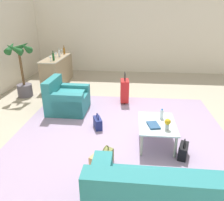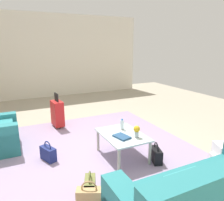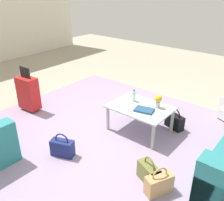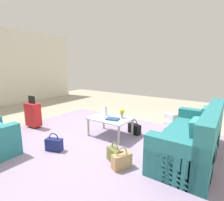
{
  "view_description": "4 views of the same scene",
  "coord_description": "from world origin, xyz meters",
  "px_view_note": "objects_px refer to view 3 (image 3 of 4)",
  "views": [
    {
      "loc": [
        -4.1,
        -0.01,
        2.38
      ],
      "look_at": [
        -0.84,
        0.31,
        1.04
      ],
      "focal_mm": 35.0,
      "sensor_mm": 36.0,
      "label": 1
    },
    {
      "loc": [
        -3.52,
        1.24,
        1.96
      ],
      "look_at": [
        -0.36,
        -0.32,
        1.06
      ],
      "focal_mm": 35.0,
      "sensor_mm": 36.0,
      "label": 2
    },
    {
      "loc": [
        -2.26,
        2.47,
        2.21
      ],
      "look_at": [
        -0.36,
        0.15,
        0.78
      ],
      "focal_mm": 40.0,
      "sensor_mm": 36.0,
      "label": 3
    },
    {
      "loc": [
        -2.64,
        2.64,
        1.62
      ],
      "look_at": [
        -0.47,
        -0.46,
        0.86
      ],
      "focal_mm": 28.0,
      "sensor_mm": 36.0,
      "label": 4
    }
  ],
  "objects_px": {
    "water_bottle": "(134,96)",
    "suitcase_red": "(28,93)",
    "handbag_olive": "(149,173)",
    "handbag_tan": "(159,184)",
    "handbag_navy": "(62,148)",
    "handbag_black": "(175,121)",
    "coffee_table_book": "(144,110)",
    "flower_vase": "(158,100)",
    "coffee_table": "(140,110)"
  },
  "relations": [
    {
      "from": "flower_vase",
      "to": "coffee_table_book",
      "type": "bearing_deg",
      "value": 66.5
    },
    {
      "from": "coffee_table_book",
      "to": "flower_vase",
      "type": "height_order",
      "value": "flower_vase"
    },
    {
      "from": "coffee_table",
      "to": "coffee_table_book",
      "type": "xyz_separation_m",
      "value": [
        -0.12,
        0.08,
        0.07
      ]
    },
    {
      "from": "coffee_table",
      "to": "handbag_navy",
      "type": "distance_m",
      "value": 1.32
    },
    {
      "from": "coffee_table",
      "to": "handbag_olive",
      "type": "xyz_separation_m",
      "value": [
        -0.73,
        0.89,
        -0.25
      ]
    },
    {
      "from": "coffee_table",
      "to": "handbag_olive",
      "type": "bearing_deg",
      "value": 129.27
    },
    {
      "from": "water_bottle",
      "to": "handbag_olive",
      "type": "relative_size",
      "value": 0.57
    },
    {
      "from": "suitcase_red",
      "to": "handbag_black",
      "type": "xyz_separation_m",
      "value": [
        -2.4,
        -1.14,
        -0.23
      ]
    },
    {
      "from": "handbag_tan",
      "to": "coffee_table_book",
      "type": "bearing_deg",
      "value": -48.32
    },
    {
      "from": "handbag_olive",
      "to": "handbag_tan",
      "type": "distance_m",
      "value": 0.2
    },
    {
      "from": "flower_vase",
      "to": "suitcase_red",
      "type": "xyz_separation_m",
      "value": [
        2.22,
        0.85,
        -0.2
      ]
    },
    {
      "from": "coffee_table",
      "to": "handbag_tan",
      "type": "bearing_deg",
      "value": 133.25
    },
    {
      "from": "suitcase_red",
      "to": "handbag_navy",
      "type": "bearing_deg",
      "value": 161.46
    },
    {
      "from": "water_bottle",
      "to": "handbag_tan",
      "type": "xyz_separation_m",
      "value": [
        -1.11,
        1.07,
        -0.4
      ]
    },
    {
      "from": "flower_vase",
      "to": "handbag_olive",
      "type": "height_order",
      "value": "flower_vase"
    },
    {
      "from": "water_bottle",
      "to": "flower_vase",
      "type": "bearing_deg",
      "value": -173.21
    },
    {
      "from": "water_bottle",
      "to": "handbag_black",
      "type": "height_order",
      "value": "water_bottle"
    },
    {
      "from": "coffee_table_book",
      "to": "handbag_black",
      "type": "bearing_deg",
      "value": -131.8
    },
    {
      "from": "handbag_black",
      "to": "suitcase_red",
      "type": "bearing_deg",
      "value": 25.33
    },
    {
      "from": "coffee_table",
      "to": "coffee_table_book",
      "type": "relative_size",
      "value": 3.35
    },
    {
      "from": "coffee_table",
      "to": "handbag_tan",
      "type": "relative_size",
      "value": 2.63
    },
    {
      "from": "coffee_table",
      "to": "suitcase_red",
      "type": "xyz_separation_m",
      "value": [
        2.0,
        0.7,
        -0.02
      ]
    },
    {
      "from": "suitcase_red",
      "to": "handbag_navy",
      "type": "relative_size",
      "value": 2.37
    },
    {
      "from": "water_bottle",
      "to": "handbag_navy",
      "type": "xyz_separation_m",
      "value": [
        0.27,
        1.31,
        -0.4
      ]
    },
    {
      "from": "coffee_table_book",
      "to": "handbag_navy",
      "type": "relative_size",
      "value": 0.78
    },
    {
      "from": "handbag_black",
      "to": "handbag_tan",
      "type": "bearing_deg",
      "value": 109.89
    },
    {
      "from": "handbag_black",
      "to": "handbag_tan",
      "type": "relative_size",
      "value": 1.0
    },
    {
      "from": "coffee_table",
      "to": "coffee_table_book",
      "type": "distance_m",
      "value": 0.16
    },
    {
      "from": "coffee_table",
      "to": "handbag_black",
      "type": "distance_m",
      "value": 0.64
    },
    {
      "from": "water_bottle",
      "to": "suitcase_red",
      "type": "bearing_deg",
      "value": 23.96
    },
    {
      "from": "handbag_black",
      "to": "handbag_tan",
      "type": "xyz_separation_m",
      "value": [
        -0.51,
        1.4,
        0.0
      ]
    },
    {
      "from": "coffee_table",
      "to": "handbag_navy",
      "type": "relative_size",
      "value": 2.63
    },
    {
      "from": "coffee_table_book",
      "to": "flower_vase",
      "type": "relative_size",
      "value": 1.37
    },
    {
      "from": "coffee_table_book",
      "to": "water_bottle",
      "type": "bearing_deg",
      "value": -42.58
    },
    {
      "from": "handbag_navy",
      "to": "flower_vase",
      "type": "bearing_deg",
      "value": -116.83
    },
    {
      "from": "coffee_table_book",
      "to": "handbag_black",
      "type": "distance_m",
      "value": 0.67
    },
    {
      "from": "coffee_table",
      "to": "flower_vase",
      "type": "bearing_deg",
      "value": -145.71
    },
    {
      "from": "flower_vase",
      "to": "handbag_navy",
      "type": "bearing_deg",
      "value": 63.17
    },
    {
      "from": "coffee_table_book",
      "to": "handbag_navy",
      "type": "height_order",
      "value": "coffee_table_book"
    },
    {
      "from": "handbag_olive",
      "to": "handbag_tan",
      "type": "relative_size",
      "value": 1.0
    },
    {
      "from": "water_bottle",
      "to": "handbag_black",
      "type": "xyz_separation_m",
      "value": [
        -0.6,
        -0.34,
        -0.4
      ]
    },
    {
      "from": "coffee_table",
      "to": "suitcase_red",
      "type": "relative_size",
      "value": 1.11
    },
    {
      "from": "suitcase_red",
      "to": "handbag_olive",
      "type": "height_order",
      "value": "suitcase_red"
    },
    {
      "from": "handbag_tan",
      "to": "suitcase_red",
      "type": "bearing_deg",
      "value": -5.23
    },
    {
      "from": "flower_vase",
      "to": "handbag_navy",
      "type": "distance_m",
      "value": 1.59
    },
    {
      "from": "water_bottle",
      "to": "handbag_olive",
      "type": "xyz_separation_m",
      "value": [
        -0.93,
        0.99,
        -0.4
      ]
    },
    {
      "from": "water_bottle",
      "to": "handbag_tan",
      "type": "distance_m",
      "value": 1.59
    },
    {
      "from": "handbag_olive",
      "to": "water_bottle",
      "type": "bearing_deg",
      "value": -46.86
    },
    {
      "from": "flower_vase",
      "to": "suitcase_red",
      "type": "height_order",
      "value": "suitcase_red"
    },
    {
      "from": "handbag_olive",
      "to": "handbag_navy",
      "type": "bearing_deg",
      "value": 15.17
    }
  ]
}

